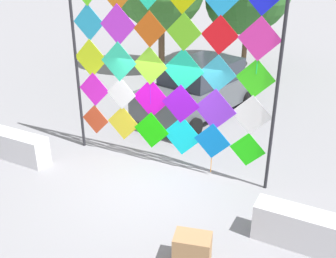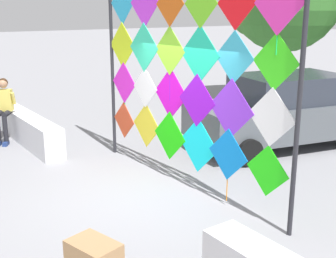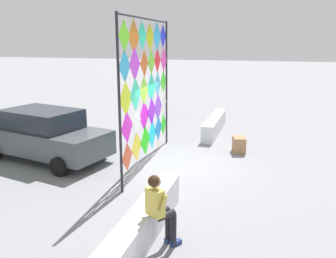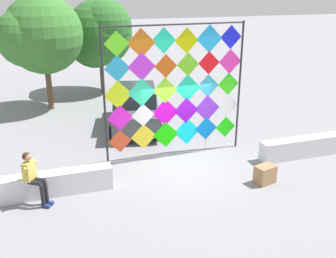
{
  "view_description": "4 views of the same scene",
  "coord_description": "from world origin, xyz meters",
  "views": [
    {
      "loc": [
        3.8,
        -6.36,
        4.69
      ],
      "look_at": [
        0.29,
        0.41,
        1.21
      ],
      "focal_mm": 41.57,
      "sensor_mm": 36.0,
      "label": 1
    },
    {
      "loc": [
        6.09,
        -3.72,
        3.11
      ],
      "look_at": [
        0.16,
        0.46,
        1.17
      ],
      "focal_mm": 47.77,
      "sensor_mm": 36.0,
      "label": 2
    },
    {
      "loc": [
        -10.52,
        -2.78,
        3.89
      ],
      "look_at": [
        0.08,
        0.29,
        1.14
      ],
      "focal_mm": 38.47,
      "sensor_mm": 36.0,
      "label": 3
    },
    {
      "loc": [
        -4.11,
        -10.67,
        5.59
      ],
      "look_at": [
        -0.56,
        0.18,
        1.32
      ],
      "focal_mm": 40.85,
      "sensor_mm": 36.0,
      "label": 4
    }
  ],
  "objects": [
    {
      "name": "ground",
      "position": [
        0.0,
        0.0,
        0.0
      ],
      "size": [
        120.0,
        120.0,
        0.0
      ],
      "primitive_type": "plane",
      "color": "gray"
    },
    {
      "name": "plaza_ledge_left",
      "position": [
        -4.45,
        -0.52,
        0.34
      ],
      "size": [
        3.8,
        0.47,
        0.68
      ],
      "primitive_type": "cube",
      "color": "silver",
      "rests_on": "ground"
    },
    {
      "name": "plaza_ledge_right",
      "position": [
        4.45,
        -0.52,
        0.34
      ],
      "size": [
        3.8,
        0.47,
        0.68
      ],
      "primitive_type": "cube",
      "color": "silver",
      "rests_on": "ground"
    },
    {
      "name": "kite_display_rack",
      "position": [
        -0.04,
        0.92,
        2.51
      ],
      "size": [
        4.87,
        0.27,
        4.53
      ],
      "color": "#232328",
      "rests_on": "ground"
    },
    {
      "name": "seated_vendor",
      "position": [
        -4.69,
        -0.93,
        0.9
      ],
      "size": [
        0.74,
        0.68,
        1.53
      ],
      "color": "black",
      "rests_on": "ground"
    },
    {
      "name": "parked_car",
      "position": [
        -0.63,
        4.31,
        0.85
      ],
      "size": [
        2.8,
        4.61,
        1.67
      ],
      "color": "#4C5156",
      "rests_on": "ground"
    },
    {
      "name": "cardboard_box_large",
      "position": [
        1.88,
        -1.8,
        0.28
      ],
      "size": [
        0.68,
        0.54,
        0.56
      ],
      "primitive_type": "cube",
      "rotation": [
        0.0,
        0.0,
        0.25
      ],
      "color": "#9E754C",
      "rests_on": "ground"
    }
  ]
}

